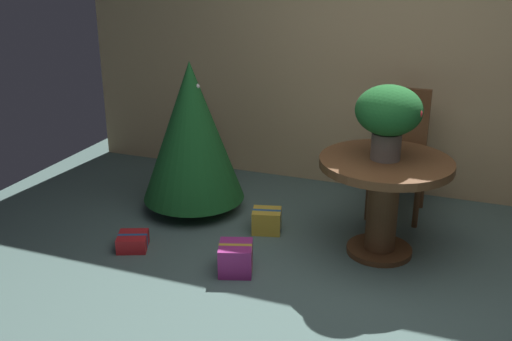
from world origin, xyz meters
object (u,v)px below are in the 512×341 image
Objects in this scene: wooden_chair_far at (401,146)px; gift_box_purple at (236,258)px; flower_vase at (389,114)px; gift_box_gold at (267,221)px; holiday_tree at (192,132)px; gift_box_red at (133,241)px; round_dining_table at (384,188)px.

wooden_chair_far is 1.72m from gift_box_purple.
flower_vase reaches higher than gift_box_gold.
holiday_tree is 4.87× the size of gift_box_gold.
wooden_chair_far is 2.23m from gift_box_red.
wooden_chair_far is 3.59× the size of gift_box_red.
wooden_chair_far is 0.81× the size of holiday_tree.
holiday_tree is 4.43× the size of gift_box_red.
holiday_tree is 0.93m from gift_box_gold.
wooden_chair_far is 1.25m from gift_box_gold.
holiday_tree reaches higher than gift_box_red.
flower_vase is 1.27m from gift_box_gold.
flower_vase is 1.61m from holiday_tree.
flower_vase is 0.92m from wooden_chair_far.
gift_box_gold reaches higher than gift_box_red.
gift_box_red is at bearing -161.01° from flower_vase.
gift_box_gold is at bearing 178.12° from round_dining_table.
flower_vase is 1.81× the size of gift_box_red.
round_dining_table is 1.13m from gift_box_purple.
gift_box_gold is 0.88× the size of gift_box_purple.
wooden_chair_far is at bearing 90.00° from round_dining_table.
round_dining_table is 1.79× the size of flower_vase.
round_dining_table is 0.96m from gift_box_gold.
flower_vase reaches higher than gift_box_red.
round_dining_table reaches higher than gift_box_gold.
flower_vase reaches higher than gift_box_purple.
flower_vase is at bearing 18.99° from gift_box_red.
round_dining_table is 1.84m from gift_box_red.
holiday_tree reaches higher than flower_vase.
gift_box_gold is at bearing 178.21° from flower_vase.
round_dining_table is 3.14× the size of gift_box_purple.
wooden_chair_far is at bearing 20.73° from holiday_tree.
wooden_chair_far reaches higher than round_dining_table.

